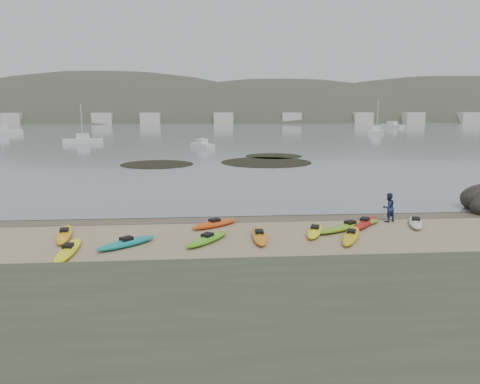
{
  "coord_description": "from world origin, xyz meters",
  "views": [
    {
      "loc": [
        -2.21,
        -26.91,
        6.49
      ],
      "look_at": [
        0.0,
        0.0,
        1.5
      ],
      "focal_mm": 35.0,
      "sensor_mm": 36.0,
      "label": 1
    }
  ],
  "objects": [
    {
      "name": "bluff",
      "position": [
        0.0,
        -17.5,
        1.0
      ],
      "size": [
        60.0,
        8.0,
        2.0
      ],
      "primitive_type": "cube",
      "color": "#475138",
      "rests_on": "ground"
    },
    {
      "name": "kayaks",
      "position": [
        0.46,
        -4.16,
        0.17
      ],
      "size": [
        20.08,
        7.39,
        0.34
      ],
      "color": "#E54B13",
      "rests_on": "ground"
    },
    {
      "name": "far_town",
      "position": [
        6.0,
        145.0,
        2.0
      ],
      "size": [
        199.0,
        5.0,
        4.0
      ],
      "color": "beige",
      "rests_on": "ground"
    },
    {
      "name": "kelp_mats",
      "position": [
        2.1,
        27.77,
        0.03
      ],
      "size": [
        22.06,
        15.44,
        0.04
      ],
      "color": "black",
      "rests_on": "water"
    },
    {
      "name": "far_hills",
      "position": [
        39.38,
        193.97,
        -15.93
      ],
      "size": [
        550.0,
        135.0,
        80.0
      ],
      "color": "#384235",
      "rests_on": "ground"
    },
    {
      "name": "moored_boats",
      "position": [
        0.04,
        81.03,
        0.54
      ],
      "size": [
        108.68,
        68.03,
        1.25
      ],
      "color": "silver",
      "rests_on": "ground"
    },
    {
      "name": "wet_sand",
      "position": [
        0.0,
        -0.3,
        0.0
      ],
      "size": [
        60.0,
        60.0,
        0.0
      ],
      "primitive_type": "plane",
      "color": "brown",
      "rests_on": "ground"
    },
    {
      "name": "person_east",
      "position": [
        8.27,
        -1.87,
        0.83
      ],
      "size": [
        0.98,
        0.88,
        1.66
      ],
      "primitive_type": "imported",
      "rotation": [
        0.0,
        0.0,
        3.52
      ],
      "color": "navy",
      "rests_on": "ground"
    },
    {
      "name": "ground",
      "position": [
        0.0,
        0.0,
        0.0
      ],
      "size": [
        600.0,
        600.0,
        0.0
      ],
      "primitive_type": "plane",
      "color": "tan",
      "rests_on": "ground"
    },
    {
      "name": "water",
      "position": [
        0.0,
        300.0,
        0.01
      ],
      "size": [
        1200.0,
        1200.0,
        0.0
      ],
      "primitive_type": "plane",
      "color": "slate",
      "rests_on": "ground"
    }
  ]
}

